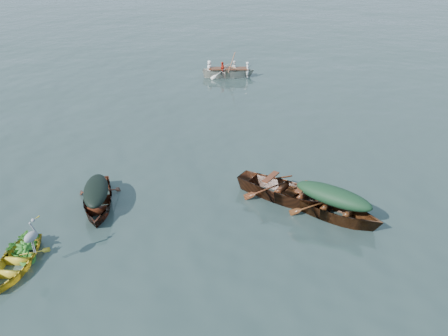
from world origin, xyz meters
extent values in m
plane|color=#2C3D3A|center=(0.00, 0.00, 0.00)|extent=(140.00, 140.00, 0.00)
imported|color=gold|center=(-3.19, -4.69, 0.00)|extent=(2.17, 2.96, 0.70)
imported|color=#491B11|center=(-3.20, -1.62, 0.00)|extent=(3.15, 3.59, 0.86)
imported|color=#573214|center=(3.25, 1.00, 0.00)|extent=(4.38, 2.04, 0.97)
imported|color=#5A2C16|center=(1.77, 1.27, 0.00)|extent=(4.68, 2.00, 1.07)
imported|color=white|center=(-5.62, 12.49, 0.00)|extent=(4.30, 2.98, 0.99)
ellipsoid|color=black|center=(-3.20, -1.62, 0.63)|extent=(1.73, 1.97, 0.40)
ellipsoid|color=#153420|center=(3.25, 1.00, 0.75)|extent=(2.41, 1.12, 0.52)
imported|color=#305F19|center=(-3.39, -4.17, 0.65)|extent=(1.00, 1.11, 0.60)
imported|color=white|center=(-5.62, 12.49, 0.87)|extent=(3.12, 2.31, 0.76)
camera|label=1|loc=(5.15, -9.91, 7.32)|focal=35.00mm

